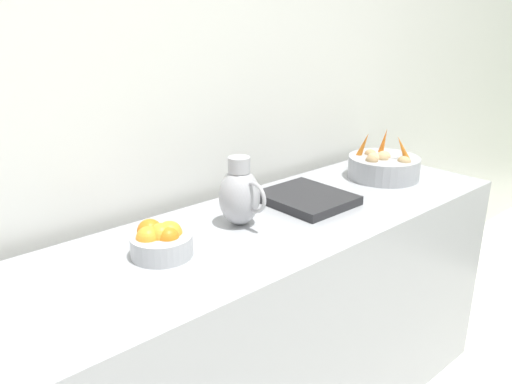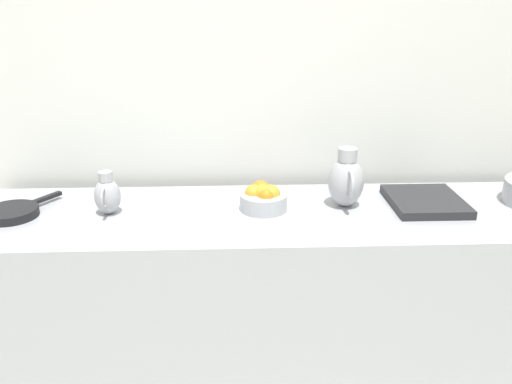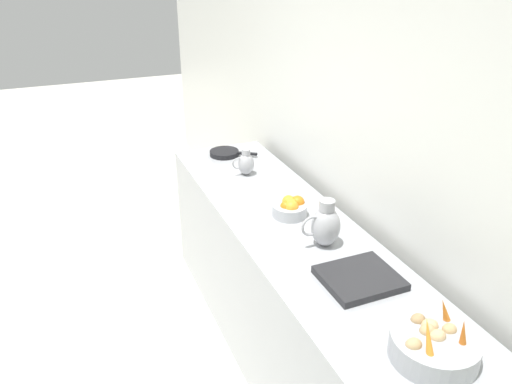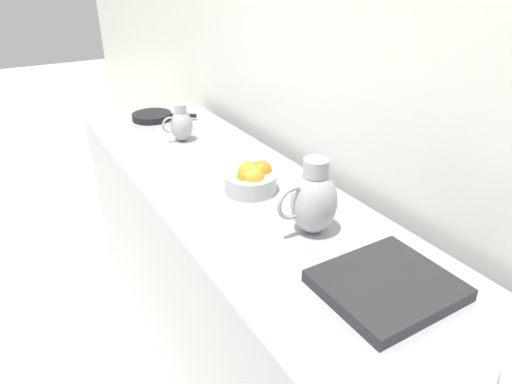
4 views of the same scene
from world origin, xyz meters
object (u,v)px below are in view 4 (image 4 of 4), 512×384
(metal_pitcher_tall, at_px, (313,200))
(metal_pitcher_short, at_px, (181,125))
(skillet_on_counter, at_px, (153,116))
(orange_bowl, at_px, (251,179))

(metal_pitcher_tall, height_order, metal_pitcher_short, metal_pitcher_tall)
(metal_pitcher_short, xyz_separation_m, skillet_on_counter, (0.01, -0.38, -0.06))
(orange_bowl, bearing_deg, metal_pitcher_tall, 93.85)
(metal_pitcher_tall, distance_m, metal_pitcher_short, 0.99)
(orange_bowl, distance_m, skillet_on_counter, 1.02)
(metal_pitcher_short, relative_size, skillet_on_counter, 0.56)
(orange_bowl, height_order, metal_pitcher_tall, metal_pitcher_tall)
(metal_pitcher_short, bearing_deg, skillet_on_counter, -87.82)
(orange_bowl, xyz_separation_m, metal_pitcher_tall, (-0.02, 0.35, 0.06))
(orange_bowl, bearing_deg, skillet_on_counter, -87.98)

